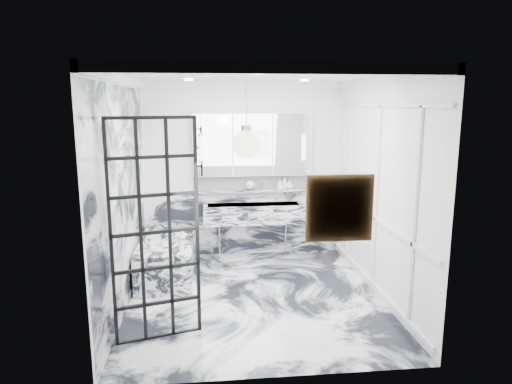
{
  "coord_description": "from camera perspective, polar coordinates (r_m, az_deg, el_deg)",
  "views": [
    {
      "loc": [
        -0.56,
        -5.53,
        2.47
      ],
      "look_at": [
        0.08,
        0.5,
        1.29
      ],
      "focal_mm": 32.0,
      "sensor_mm": 36.0,
      "label": 1
    }
  ],
  "objects": [
    {
      "name": "subway_tile",
      "position": [
        7.46,
        -0.5,
        1.28
      ],
      "size": [
        1.9,
        0.03,
        0.23
      ],
      "primitive_type": "cube",
      "color": "white",
      "rests_on": "wall_back"
    },
    {
      "name": "trough_sink",
      "position": [
        7.33,
        -0.32,
        -2.68
      ],
      "size": [
        1.6,
        0.45,
        0.3
      ],
      "primitive_type": "cube",
      "color": "silver",
      "rests_on": "wall_back"
    },
    {
      "name": "ledge",
      "position": [
        7.42,
        -0.45,
        0.17
      ],
      "size": [
        1.9,
        0.14,
        0.04
      ],
      "primitive_type": "cube",
      "color": "silver",
      "rests_on": "wall_back"
    },
    {
      "name": "wall_right",
      "position": [
        6.04,
        15.03,
        0.46
      ],
      "size": [
        0.0,
        3.6,
        3.6
      ],
      "primitive_type": "plane",
      "rotation": [
        1.57,
        0.0,
        -1.57
      ],
      "color": "white",
      "rests_on": "floor"
    },
    {
      "name": "panel_molding",
      "position": [
        6.05,
        14.81,
        -0.48
      ],
      "size": [
        0.03,
        3.4,
        2.3
      ],
      "primitive_type": "cube",
      "color": "white",
      "rests_on": "floor"
    },
    {
      "name": "marble_clad_back",
      "position": [
        7.58,
        -1.61,
        -3.82
      ],
      "size": [
        3.18,
        0.05,
        1.05
      ],
      "primitive_type": "cube",
      "color": "silver",
      "rests_on": "floor"
    },
    {
      "name": "marble_clad_left",
      "position": [
        5.74,
        -16.2,
        -0.75
      ],
      "size": [
        0.02,
        3.56,
        2.68
      ],
      "primitive_type": "cube",
      "color": "silver",
      "rests_on": "floor"
    },
    {
      "name": "wall_left",
      "position": [
        5.73,
        -16.38,
        -0.16
      ],
      "size": [
        0.0,
        3.6,
        3.6
      ],
      "primitive_type": "plane",
      "rotation": [
        1.57,
        0.0,
        1.57
      ],
      "color": "white",
      "rests_on": "floor"
    },
    {
      "name": "sconce_right",
      "position": [
        7.36,
        6.01,
        5.6
      ],
      "size": [
        0.07,
        0.07,
        0.4
      ],
      "primitive_type": "cylinder",
      "color": "white",
      "rests_on": "mirror_cabinet"
    },
    {
      "name": "crittall_door",
      "position": [
        4.81,
        -12.48,
        -4.94
      ],
      "size": [
        0.86,
        0.27,
        2.33
      ],
      "primitive_type": null,
      "rotation": [
        0.0,
        0.0,
        0.27
      ],
      "color": "black",
      "rests_on": "floor"
    },
    {
      "name": "wall_front",
      "position": [
        3.92,
        2.42,
        -4.76
      ],
      "size": [
        3.6,
        0.0,
        3.6
      ],
      "primitive_type": "plane",
      "rotation": [
        -1.57,
        0.0,
        0.0
      ],
      "color": "white",
      "rests_on": "floor"
    },
    {
      "name": "amber_bottle",
      "position": [
        7.41,
        0.69,
        0.71
      ],
      "size": [
        0.04,
        0.04,
        0.1
      ],
      "primitive_type": "cylinder",
      "color": "#8C5919",
      "rests_on": "ledge"
    },
    {
      "name": "mirror_cabinet",
      "position": [
        7.32,
        -0.46,
        5.95
      ],
      "size": [
        1.9,
        0.16,
        1.0
      ],
      "primitive_type": "cube",
      "color": "white",
      "rests_on": "wall_back"
    },
    {
      "name": "face_pot",
      "position": [
        7.39,
        -0.78,
        0.87
      ],
      "size": [
        0.14,
        0.14,
        0.14
      ],
      "primitive_type": "sphere",
      "color": "white",
      "rests_on": "ledge"
    },
    {
      "name": "artwork",
      "position": [
        4.04,
        10.4,
        -1.99
      ],
      "size": [
        0.49,
        0.05,
        0.49
      ],
      "primitive_type": "cube",
      "color": "orange",
      "rests_on": "wall_front"
    },
    {
      "name": "soap_bottle_c",
      "position": [
        7.48,
        4.21,
        0.97
      ],
      "size": [
        0.15,
        0.15,
        0.15
      ],
      "primitive_type": "imported",
      "rotation": [
        0.0,
        0.0,
        -0.28
      ],
      "color": "silver",
      "rests_on": "ledge"
    },
    {
      "name": "ceiling",
      "position": [
        5.57,
        -0.27,
        14.44
      ],
      "size": [
        3.6,
        3.6,
        0.0
      ],
      "primitive_type": "plane",
      "rotation": [
        3.14,
        0.0,
        0.0
      ],
      "color": "white",
      "rests_on": "wall_back"
    },
    {
      "name": "wall_back",
      "position": [
        7.43,
        -1.67,
        2.76
      ],
      "size": [
        3.6,
        0.0,
        3.6
      ],
      "primitive_type": "plane",
      "rotation": [
        1.57,
        0.0,
        0.0
      ],
      "color": "white",
      "rests_on": "floor"
    },
    {
      "name": "sconce_left",
      "position": [
        7.2,
        -6.93,
        5.46
      ],
      "size": [
        0.07,
        0.07,
        0.4
      ],
      "primitive_type": "cylinder",
      "color": "white",
      "rests_on": "mirror_cabinet"
    },
    {
      "name": "soap_bottle_b",
      "position": [
        7.45,
        2.99,
        1.04
      ],
      "size": [
        0.09,
        0.09,
        0.18
      ],
      "primitive_type": "imported",
      "rotation": [
        0.0,
        0.0,
        -0.1
      ],
      "color": "#4C4C51",
      "rests_on": "ledge"
    },
    {
      "name": "flower_vase",
      "position": [
        6.19,
        -9.34,
        -6.59
      ],
      "size": [
        0.07,
        0.07,
        0.12
      ],
      "primitive_type": "cylinder",
      "color": "silver",
      "rests_on": "bathtub"
    },
    {
      "name": "bathtub",
      "position": [
        6.82,
        -11.0,
        -7.94
      ],
      "size": [
        0.75,
        1.65,
        0.55
      ],
      "primitive_type": "cube",
      "color": "silver",
      "rests_on": "floor"
    },
    {
      "name": "floor",
      "position": [
        6.09,
        -0.25,
        -12.9
      ],
      "size": [
        3.6,
        3.6,
        0.0
      ],
      "primitive_type": "plane",
      "color": "silver",
      "rests_on": "ground"
    },
    {
      "name": "soap_bottle_a",
      "position": [
        7.46,
        3.59,
        1.15
      ],
      "size": [
        0.09,
        0.09,
        0.2
      ],
      "primitive_type": "imported",
      "rotation": [
        0.0,
        0.0,
        -0.13
      ],
      "color": "#8C5919",
      "rests_on": "ledge"
    },
    {
      "name": "pendant_light",
      "position": [
        4.28,
        -1.21,
        6.06
      ],
      "size": [
        0.27,
        0.27,
        0.27
      ],
      "primitive_type": "sphere",
      "color": "white",
      "rests_on": "ceiling"
    }
  ]
}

